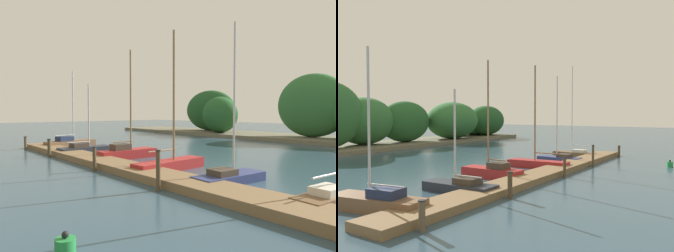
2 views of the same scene
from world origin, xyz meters
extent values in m
cube|color=brown|center=(0.00, 12.08, 0.17)|extent=(25.60, 1.80, 0.35)
cube|color=#66604C|center=(0.00, 35.56, 0.20)|extent=(58.42, 8.00, 0.40)
ellipsoid|color=#235628|center=(-10.42, 33.65, 2.67)|extent=(4.73, 3.93, 4.54)
ellipsoid|color=#1E4C23|center=(-14.37, 36.24, 3.23)|extent=(8.52, 3.58, 5.66)
ellipsoid|color=#2D6633|center=(0.28, 35.39, 3.68)|extent=(7.32, 3.91, 6.56)
cube|color=brown|center=(-10.64, 14.21, 0.29)|extent=(1.88, 4.31, 0.58)
cube|color=brown|center=(-10.95, 16.06, 0.26)|extent=(0.83, 1.14, 0.49)
cube|color=#1E2847|center=(-10.56, 13.69, 0.76)|extent=(1.10, 1.38, 0.37)
cylinder|color=#B7B7BC|center=(-10.70, 14.52, 3.51)|extent=(0.10, 0.10, 5.87)
cylinder|color=#B7B7BC|center=(-10.57, 13.74, 1.05)|extent=(0.35, 1.75, 0.07)
cube|color=#232833|center=(-6.36, 13.54, 0.24)|extent=(1.28, 3.81, 0.47)
cube|color=#232833|center=(-6.37, 15.25, 0.21)|extent=(0.69, 0.95, 0.40)
cube|color=#3D3328|center=(-6.35, 13.07, 0.62)|extent=(0.94, 1.15, 0.31)
cylinder|color=#B7B7BC|center=(-6.36, 13.83, 2.73)|extent=(0.10, 0.10, 4.53)
cylinder|color=#B7B7BC|center=(-6.35, 13.08, 0.83)|extent=(0.09, 1.66, 0.07)
cube|color=maroon|center=(-2.28, 14.47, 0.29)|extent=(1.33, 3.85, 0.58)
cube|color=maroon|center=(-2.19, 16.17, 0.26)|extent=(0.67, 0.98, 0.49)
cube|color=#3D3328|center=(-2.30, 13.99, 0.77)|extent=(0.91, 1.18, 0.38)
cylinder|color=#7F6647|center=(-2.27, 14.75, 3.77)|extent=(0.11, 0.11, 6.39)
cylinder|color=#7F6647|center=(-2.30, 14.15, 1.09)|extent=(0.14, 1.34, 0.08)
cube|color=maroon|center=(2.57, 13.85, 0.27)|extent=(1.20, 4.24, 0.54)
cube|color=maroon|center=(2.49, 15.73, 0.24)|extent=(0.60, 1.07, 0.45)
cylinder|color=#7F6647|center=(2.56, 14.16, 3.83)|extent=(0.12, 0.12, 6.59)
cylinder|color=#7F6647|center=(2.59, 13.36, 1.06)|extent=(0.15, 1.78, 0.07)
cube|color=navy|center=(6.29, 13.94, 0.20)|extent=(1.44, 3.45, 0.39)
cube|color=navy|center=(6.42, 15.45, 0.18)|extent=(0.70, 0.89, 0.33)
cube|color=#3D3328|center=(6.25, 13.52, 0.52)|extent=(0.95, 1.08, 0.25)
cylinder|color=#B7B7BC|center=(6.31, 14.19, 3.55)|extent=(0.09, 0.09, 6.32)
cube|color=brown|center=(10.28, 14.28, 0.19)|extent=(1.37, 3.76, 0.38)
cube|color=beige|center=(10.23, 13.83, 0.50)|extent=(0.84, 1.18, 0.25)
cylinder|color=#B7B7BC|center=(10.22, 13.79, 0.99)|extent=(0.26, 1.72, 0.07)
cylinder|color=brown|center=(-11.46, 10.87, 0.50)|extent=(0.22, 0.22, 1.00)
cylinder|color=black|center=(-11.46, 10.87, 1.02)|extent=(0.26, 0.26, 0.04)
cylinder|color=#4C3D28|center=(-6.09, 10.85, 0.59)|extent=(0.22, 0.22, 1.17)
cylinder|color=black|center=(-6.09, 10.85, 1.19)|extent=(0.25, 0.25, 0.04)
cylinder|color=#4C3D28|center=(0.18, 10.91, 0.59)|extent=(0.18, 0.18, 1.18)
cylinder|color=black|center=(0.18, 10.91, 1.20)|extent=(0.21, 0.21, 0.04)
cylinder|color=#4C3D28|center=(5.29, 10.92, 0.75)|extent=(0.17, 0.17, 1.51)
cylinder|color=black|center=(5.29, 10.92, 1.53)|extent=(0.20, 0.20, 0.04)
cylinder|color=#23843D|center=(8.02, 6.23, 0.18)|extent=(0.43, 0.43, 0.36)
sphere|color=black|center=(8.02, 6.23, 0.43)|extent=(0.15, 0.15, 0.15)
camera|label=1|loc=(14.04, 3.84, 2.96)|focal=32.23mm
camera|label=2|loc=(-19.74, 2.38, 3.86)|focal=38.60mm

